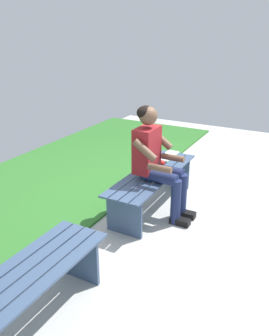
{
  "coord_description": "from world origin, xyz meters",
  "views": [
    {
      "loc": [
        3.41,
        1.6,
        2.02
      ],
      "look_at": [
        0.73,
        0.15,
        0.79
      ],
      "focal_mm": 37.68,
      "sensor_mm": 36.0,
      "label": 1
    }
  ],
  "objects_px": {
    "bench_far": "(22,291)",
    "person_seated": "(157,158)",
    "apple": "(162,163)",
    "book_open": "(168,156)",
    "bench_near": "(153,181)"
  },
  "relations": [
    {
      "from": "bench_near",
      "to": "person_seated",
      "type": "height_order",
      "value": "person_seated"
    },
    {
      "from": "book_open",
      "to": "bench_far",
      "type": "bearing_deg",
      "value": 1.03
    },
    {
      "from": "apple",
      "to": "bench_near",
      "type": "bearing_deg",
      "value": -1.34
    },
    {
      "from": "person_seated",
      "to": "bench_far",
      "type": "bearing_deg",
      "value": -2.92
    },
    {
      "from": "bench_near",
      "to": "book_open",
      "type": "bearing_deg",
      "value": -174.18
    },
    {
      "from": "bench_far",
      "to": "person_seated",
      "type": "bearing_deg",
      "value": 177.08
    },
    {
      "from": "bench_far",
      "to": "book_open",
      "type": "xyz_separation_m",
      "value": [
        -2.66,
        -0.06,
        0.12
      ]
    },
    {
      "from": "bench_near",
      "to": "book_open",
      "type": "xyz_separation_m",
      "value": [
        -0.58,
        -0.06,
        0.12
      ]
    },
    {
      "from": "apple",
      "to": "book_open",
      "type": "distance_m",
      "value": 0.35
    },
    {
      "from": "person_seated",
      "to": "book_open",
      "type": "bearing_deg",
      "value": -167.34
    },
    {
      "from": "bench_far",
      "to": "apple",
      "type": "distance_m",
      "value": 2.32
    },
    {
      "from": "bench_near",
      "to": "book_open",
      "type": "distance_m",
      "value": 0.59
    },
    {
      "from": "bench_far",
      "to": "book_open",
      "type": "distance_m",
      "value": 2.66
    },
    {
      "from": "apple",
      "to": "book_open",
      "type": "xyz_separation_m",
      "value": [
        -0.34,
        -0.06,
        -0.03
      ]
    },
    {
      "from": "person_seated",
      "to": "book_open",
      "type": "distance_m",
      "value": 0.76
    }
  ]
}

